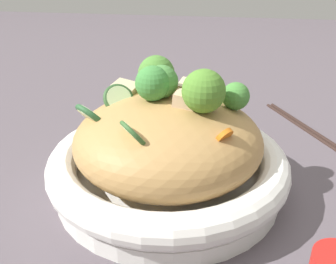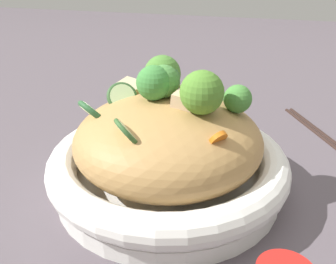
% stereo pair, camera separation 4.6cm
% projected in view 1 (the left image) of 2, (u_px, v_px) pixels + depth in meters
% --- Properties ---
extents(ground_plane, '(3.00, 3.00, 0.00)m').
position_uv_depth(ground_plane, '(168.00, 187.00, 0.50)').
color(ground_plane, '#564C53').
extents(serving_bowl, '(0.31, 0.31, 0.06)m').
position_uv_depth(serving_bowl, '(168.00, 167.00, 0.49)').
color(serving_bowl, white).
rests_on(serving_bowl, ground_plane).
extents(noodle_heap, '(0.24, 0.24, 0.10)m').
position_uv_depth(noodle_heap, '(168.00, 139.00, 0.47)').
color(noodle_heap, '#AE834B').
rests_on(noodle_heap, serving_bowl).
extents(broccoli_florets, '(0.15, 0.16, 0.07)m').
position_uv_depth(broccoli_florets, '(177.00, 84.00, 0.46)').
color(broccoli_florets, '#A3BC7B').
rests_on(broccoli_florets, serving_bowl).
extents(carrot_coins, '(0.13, 0.11, 0.04)m').
position_uv_depth(carrot_coins, '(190.00, 105.00, 0.45)').
color(carrot_coins, orange).
rests_on(carrot_coins, serving_bowl).
extents(zucchini_slices, '(0.14, 0.12, 0.05)m').
position_uv_depth(zucchini_slices, '(110.00, 114.00, 0.44)').
color(zucchini_slices, beige).
rests_on(zucchini_slices, serving_bowl).
extents(chicken_chunks, '(0.09, 0.13, 0.04)m').
position_uv_depth(chicken_chunks, '(157.00, 94.00, 0.48)').
color(chicken_chunks, beige).
rests_on(chicken_chunks, serving_bowl).
extents(chopsticks_pair, '(0.20, 0.11, 0.01)m').
position_uv_depth(chopsticks_pair, '(302.00, 124.00, 0.67)').
color(chopsticks_pair, black).
rests_on(chopsticks_pair, ground_plane).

